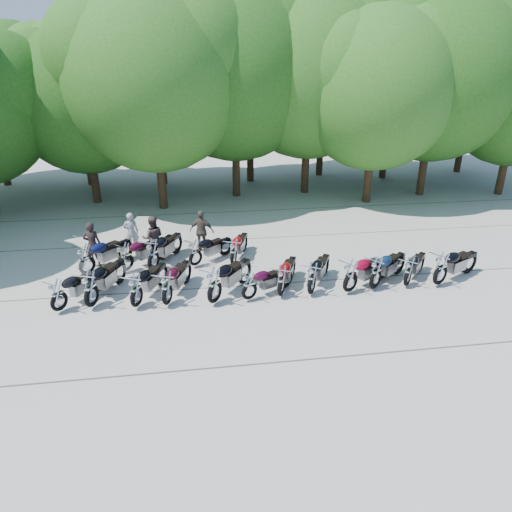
{
  "coord_description": "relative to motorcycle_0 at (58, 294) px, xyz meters",
  "views": [
    {
      "loc": [
        -2.05,
        -12.63,
        7.23
      ],
      "look_at": [
        0.0,
        1.5,
        1.1
      ],
      "focal_mm": 32.0,
      "sensor_mm": 36.0,
      "label": 1
    }
  ],
  "objects": [
    {
      "name": "tree_6",
      "position": [
        13.86,
        10.29,
        5.19
      ],
      "size": [
        8.0,
        8.0,
        9.82
      ],
      "color": "#3A2614",
      "rests_on": "ground"
    },
    {
      "name": "motorcycle_10",
      "position": [
        11.46,
        0.08,
        -0.02
      ],
      "size": [
        1.92,
        2.02,
        1.21
      ],
      "primitive_type": null,
      "rotation": [
        0.0,
        0.0,
        2.4
      ],
      "color": "black",
      "rests_on": "ground"
    },
    {
      "name": "tree_13",
      "position": [
        12.99,
        16.95,
        5.42
      ],
      "size": [
        8.31,
        8.31,
        10.2
      ],
      "color": "#3A2614",
      "rests_on": "ground"
    },
    {
      "name": "motorcycle_8",
      "position": [
        9.34,
        -0.09,
        0.06
      ],
      "size": [
        2.44,
        1.9,
        1.37
      ],
      "primitive_type": null,
      "rotation": [
        0.0,
        0.0,
        2.13
      ],
      "color": "maroon",
      "rests_on": "ground"
    },
    {
      "name": "tree_14",
      "position": [
        16.98,
        15.57,
        5.21
      ],
      "size": [
        8.02,
        8.02,
        9.84
      ],
      "color": "#3A2614",
      "rests_on": "ground"
    },
    {
      "name": "motorcycle_14",
      "position": [
        2.72,
        2.63,
        0.09
      ],
      "size": [
        1.8,
        2.61,
        1.43
      ],
      "primitive_type": null,
      "rotation": [
        0.0,
        0.0,
        2.69
      ],
      "color": "black",
      "rests_on": "ground"
    },
    {
      "name": "motorcycle_12",
      "position": [
        0.36,
        2.59,
        0.07
      ],
      "size": [
        2.16,
        2.32,
        1.38
      ],
      "primitive_type": null,
      "rotation": [
        0.0,
        0.0,
        2.42
      ],
      "color": "#0E113F",
      "rests_on": "ground"
    },
    {
      "name": "tree_3",
      "position": [
        2.73,
        10.71,
        5.7
      ],
      "size": [
        8.7,
        8.7,
        10.67
      ],
      "color": "#3A2614",
      "rests_on": "ground"
    },
    {
      "name": "rider_0",
      "position": [
        0.45,
        3.43,
        0.26
      ],
      "size": [
        0.67,
        0.47,
        1.77
      ],
      "primitive_type": "imported",
      "rotation": [
        0.0,
        0.0,
        3.07
      ],
      "color": "black",
      "rests_on": "ground"
    },
    {
      "name": "motorcycle_3",
      "position": [
        3.3,
        -0.08,
        0.05
      ],
      "size": [
        1.49,
        2.47,
        1.34
      ],
      "primitive_type": null,
      "rotation": [
        0.0,
        0.0,
        2.79
      ],
      "color": "#380715",
      "rests_on": "ground"
    },
    {
      "name": "tree_5",
      "position": [
        10.92,
        12.68,
        5.95
      ],
      "size": [
        9.04,
        9.04,
        11.1
      ],
      "color": "#3A2614",
      "rests_on": "ground"
    },
    {
      "name": "motorcycle_2",
      "position": [
        2.35,
        -0.07,
        0.04
      ],
      "size": [
        1.6,
        2.42,
        1.32
      ],
      "primitive_type": null,
      "rotation": [
        0.0,
        0.0,
        2.72
      ],
      "color": "black",
      "rests_on": "ground"
    },
    {
      "name": "rider_2",
      "position": [
        4.57,
        4.36,
        0.24
      ],
      "size": [
        1.1,
        0.74,
        1.73
      ],
      "primitive_type": "imported",
      "rotation": [
        0.0,
        0.0,
        2.8
      ],
      "color": "#504539",
      "rests_on": "ground"
    },
    {
      "name": "tree_2",
      "position": [
        -0.95,
        12.31,
        4.69
      ],
      "size": [
        7.31,
        7.31,
        8.97
      ],
      "color": "#3A2614",
      "rests_on": "ground"
    },
    {
      "name": "tree_15",
      "position": [
        22.92,
        16.5,
        6.41
      ],
      "size": [
        9.67,
        9.67,
        11.86
      ],
      "color": "#3A2614",
      "rests_on": "ground"
    },
    {
      "name": "motorcycle_0",
      "position": [
        0.0,
        0.0,
        0.0
      ],
      "size": [
        1.82,
        2.18,
        1.24
      ],
      "primitive_type": null,
      "rotation": [
        0.0,
        0.0,
        2.52
      ],
      "color": "black",
      "rests_on": "ground"
    },
    {
      "name": "tree_12",
      "position": [
        8.1,
        15.94,
        5.1
      ],
      "size": [
        7.88,
        7.88,
        9.67
      ],
      "color": "#3A2614",
      "rests_on": "ground"
    },
    {
      "name": "rider_3",
      "position": [
        1.73,
        4.78,
        0.2
      ],
      "size": [
        0.65,
        0.48,
        1.65
      ],
      "primitive_type": "imported",
      "rotation": [
        0.0,
        0.0,
        3.3
      ],
      "color": "#97979A",
      "rests_on": "ground"
    },
    {
      "name": "motorcycle_16",
      "position": [
        5.69,
        2.65,
        0.01
      ],
      "size": [
        1.42,
        2.31,
        1.25
      ],
      "primitive_type": null,
      "rotation": [
        0.0,
        0.0,
        2.78
      ],
      "color": "#9F0509",
      "rests_on": "ground"
    },
    {
      "name": "motorcycle_5",
      "position": [
        5.93,
        -0.13,
        -0.04
      ],
      "size": [
        2.11,
        1.55,
        1.17
      ],
      "primitive_type": null,
      "rotation": [
        0.0,
        0.0,
        2.07
      ],
      "color": "#34071E",
      "rests_on": "ground"
    },
    {
      "name": "tree_10",
      "position": [
        -1.99,
        16.44,
        5.04
      ],
      "size": [
        7.78,
        7.78,
        9.55
      ],
      "color": "#3A2614",
      "rests_on": "ground"
    },
    {
      "name": "tree_11",
      "position": [
        2.54,
        15.9,
        4.87
      ],
      "size": [
        7.56,
        7.56,
        9.28
      ],
      "color": "#3A2614",
      "rests_on": "ground"
    },
    {
      "name": "motorcycle_15",
      "position": [
        4.26,
        2.82,
        -0.01
      ],
      "size": [
        2.1,
        1.88,
        1.22
      ],
      "primitive_type": null,
      "rotation": [
        0.0,
        0.0,
        2.26
      ],
      "color": "black",
      "rests_on": "ground"
    },
    {
      "name": "motorcycle_9",
      "position": [
        10.27,
        0.05,
        0.06
      ],
      "size": [
        2.31,
        2.08,
        1.35
      ],
      "primitive_type": null,
      "rotation": [
        0.0,
        0.0,
        2.26
      ],
      "color": "#0E213F",
      "rests_on": "ground"
    },
    {
      "name": "motorcycle_11",
      "position": [
        12.58,
        -0.03,
        0.09
      ],
      "size": [
        2.57,
        1.85,
        1.42
      ],
      "primitive_type": null,
      "rotation": [
        0.0,
        0.0,
        2.06
      ],
      "color": "black",
      "rests_on": "ground"
    },
    {
      "name": "motorcycle_6",
      "position": [
        7.0,
        -0.02,
        0.01
      ],
      "size": [
        1.54,
        2.3,
        1.26
      ],
      "primitive_type": null,
      "rotation": [
        0.0,
        0.0,
        2.71
      ],
      "color": "maroon",
      "rests_on": "ground"
    },
    {
      "name": "rider_1",
      "position": [
        2.67,
        3.78,
        0.27
      ],
      "size": [
        0.91,
        0.74,
        1.79
      ],
      "primitive_type": "imported",
      "rotation": [
        0.0,
        0.0,
        3.21
      ],
      "color": "#503E39",
      "rests_on": "ground"
    },
    {
      "name": "motorcycle_13",
      "position": [
        1.71,
        2.69,
        0.04
      ],
      "size": [
        2.18,
        2.11,
        1.31
      ],
      "primitive_type": null,
      "rotation": [
        0.0,
        0.0,
        2.32
      ],
      "color": "#3B081C",
      "rests_on": "ground"
    },
    {
      "name": "motorcycle_4",
      "position": [
        4.8,
        -0.19,
        0.1
      ],
      "size": [
        2.15,
        2.48,
        1.43
      ],
      "primitive_type": null,
      "rotation": [
        0.0,
        0.0,
        2.49
      ],
      "color": "black",
      "rests_on": "ground"
    },
    {
      "name": "ground",
      "position": [
        6.3,
        -0.53,
        -0.62
      ],
      "size": [
        90.0,
        90.0,
        0.0
      ],
      "primitive_type": "plane",
      "color": "#A09D91",
      "rests_on": "ground"
    },
    {
      "name": "motorcycle_1",
      "position": [
        0.95,
        0.12,
        0.09
      ],
      "size": [
        1.59,
        2.63,
        1.43
      ],
      "primitive_type": null,
      "rotation": [
        0.0,
        0.0,
        2.79
      ],
      "color": "black",
      "rests_on": "ground"
    },
    {
      "name": "tree_7",
      "position": [
        17.51,
        11.26,
        5.77
      ],
      "size": [
        8.79,
        8.79,
        10.79
      ],
      "color": "#3A2614",
      "rests_on": "ground"
    },
    {
      "name": "motorcycle_7",
      "position": [
        8.03,
        -0.03,
        0.03
      ],
      "size": [
        1.8,
        2.35,
        1.31
      ],
      "primitive_type": null,
      "rotation": [
        0.0,
        0.0,
        2.6
      ],
      "color": "black",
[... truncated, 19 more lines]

